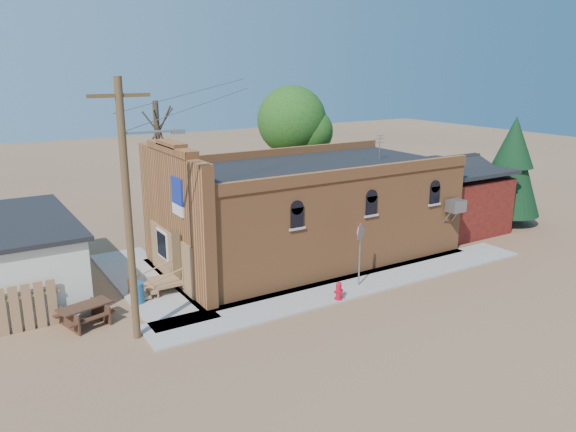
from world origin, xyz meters
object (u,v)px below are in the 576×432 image
trash_barrel (137,293)px  picnic_table (85,312)px  utility_pole (129,207)px  fire_hydrant (339,291)px  brick_bar (303,211)px  stop_sign (360,238)px

trash_barrel → picnic_table: 2.34m
utility_pole → fire_hydrant: size_ratio=11.88×
fire_hydrant → trash_barrel: trash_barrel is taller
fire_hydrant → brick_bar: bearing=83.2°
trash_barrel → stop_sign: bearing=-20.2°
brick_bar → fire_hydrant: size_ratio=21.65×
stop_sign → picnic_table: bearing=160.4°
brick_bar → stop_sign: 4.71m
utility_pole → fire_hydrant: 9.10m
brick_bar → trash_barrel: size_ratio=19.53×
trash_barrel → brick_bar: bearing=9.4°
fire_hydrant → stop_sign: (1.68, 0.79, 1.77)m
brick_bar → stop_sign: brick_bar is taller
brick_bar → fire_hydrant: brick_bar is taller
picnic_table → brick_bar: bearing=-3.4°
brick_bar → utility_pole: size_ratio=1.82×
fire_hydrant → picnic_table: (-9.27, 3.20, 0.06)m
utility_pole → trash_barrel: utility_pole is taller
fire_hydrant → trash_barrel: size_ratio=0.90×
brick_bar → fire_hydrant: bearing=-108.8°
brick_bar → picnic_table: 11.52m
brick_bar → fire_hydrant: (-1.87, -5.50, -1.89)m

